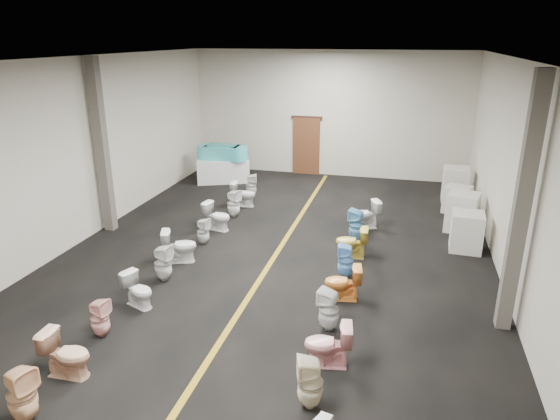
# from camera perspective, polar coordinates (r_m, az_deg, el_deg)

# --- Properties ---
(floor) EXTENTS (16.00, 16.00, 0.00)m
(floor) POSITION_cam_1_polar(r_m,az_deg,el_deg) (11.56, -1.10, -6.07)
(floor) COLOR black
(floor) RESTS_ON ground
(ceiling) EXTENTS (16.00, 16.00, 0.00)m
(ceiling) POSITION_cam_1_polar(r_m,az_deg,el_deg) (10.45, -1.26, 16.82)
(ceiling) COLOR black
(ceiling) RESTS_ON ground
(wall_back) EXTENTS (10.00, 0.00, 10.00)m
(wall_back) POSITION_cam_1_polar(r_m,az_deg,el_deg) (18.47, 5.60, 10.82)
(wall_back) COLOR #BCB5A1
(wall_back) RESTS_ON ground
(wall_left) EXTENTS (0.00, 16.00, 16.00)m
(wall_left) POSITION_cam_1_polar(r_m,az_deg,el_deg) (13.02, -23.01, 5.79)
(wall_left) COLOR #BCB5A1
(wall_left) RESTS_ON ground
(wall_right) EXTENTS (0.00, 16.00, 16.00)m
(wall_right) POSITION_cam_1_polar(r_m,az_deg,el_deg) (10.64, 25.78, 2.64)
(wall_right) COLOR #BCB5A1
(wall_right) RESTS_ON ground
(aisle_stripe) EXTENTS (0.12, 15.60, 0.01)m
(aisle_stripe) POSITION_cam_1_polar(r_m,az_deg,el_deg) (11.56, -1.10, -6.05)
(aisle_stripe) COLOR olive
(aisle_stripe) RESTS_ON floor
(back_door) EXTENTS (1.00, 0.10, 2.10)m
(back_door) POSITION_cam_1_polar(r_m,az_deg,el_deg) (18.77, 3.02, 7.29)
(back_door) COLOR #562D19
(back_door) RESTS_ON floor
(door_frame) EXTENTS (1.15, 0.08, 0.10)m
(door_frame) POSITION_cam_1_polar(r_m,az_deg,el_deg) (18.58, 3.08, 10.52)
(door_frame) COLOR #331C11
(door_frame) RESTS_ON back_door
(column_left) EXTENTS (0.25, 0.25, 4.50)m
(column_left) POSITION_cam_1_polar(r_m,az_deg,el_deg) (13.67, -19.69, 6.78)
(column_left) COLOR #59544C
(column_left) RESTS_ON floor
(column_right) EXTENTS (0.25, 0.25, 4.50)m
(column_right) POSITION_cam_1_polar(r_m,az_deg,el_deg) (9.18, 25.88, 0.18)
(column_right) COLOR #59544C
(column_right) RESTS_ON floor
(display_table) EXTENTS (2.03, 1.56, 0.81)m
(display_table) POSITION_cam_1_polar(r_m,az_deg,el_deg) (17.97, -6.54, 4.53)
(display_table) COLOR silver
(display_table) RESTS_ON floor
(bathtub) EXTENTS (1.86, 0.67, 0.55)m
(bathtub) POSITION_cam_1_polar(r_m,az_deg,el_deg) (17.82, -6.62, 6.60)
(bathtub) COLOR #43BBC3
(bathtub) RESTS_ON display_table
(appliance_crate_a) EXTENTS (0.77, 0.77, 0.94)m
(appliance_crate_a) POSITION_cam_1_polar(r_m,az_deg,el_deg) (12.88, 20.55, -2.33)
(appliance_crate_a) COLOR silver
(appliance_crate_a) RESTS_ON floor
(appliance_crate_b) EXTENTS (0.93, 0.93, 1.04)m
(appliance_crate_b) POSITION_cam_1_polar(r_m,az_deg,el_deg) (14.09, 20.11, -0.25)
(appliance_crate_b) COLOR silver
(appliance_crate_b) RESTS_ON floor
(appliance_crate_c) EXTENTS (0.89, 0.89, 0.78)m
(appliance_crate_c) POSITION_cam_1_polar(r_m,az_deg,el_deg) (15.58, 19.60, 1.14)
(appliance_crate_c) COLOR beige
(appliance_crate_c) RESTS_ON floor
(appliance_crate_d) EXTENTS (0.78, 0.78, 1.08)m
(appliance_crate_d) POSITION_cam_1_polar(r_m,az_deg,el_deg) (16.60, 19.38, 2.78)
(appliance_crate_d) COLOR silver
(appliance_crate_d) RESTS_ON floor
(toilet_left_1) EXTENTS (0.49, 0.48, 0.85)m
(toilet_left_1) POSITION_cam_1_polar(r_m,az_deg,el_deg) (7.89, -27.41, -18.20)
(toilet_left_1) COLOR #F3BC8C
(toilet_left_1) RESTS_ON floor
(toilet_left_2) EXTENTS (0.76, 0.45, 0.76)m
(toilet_left_2) POSITION_cam_1_polar(r_m,az_deg,el_deg) (8.53, -23.21, -14.90)
(toilet_left_2) COLOR #E2AB89
(toilet_left_2) RESTS_ON floor
(toilet_left_3) EXTENTS (0.37, 0.36, 0.71)m
(toilet_left_3) POSITION_cam_1_polar(r_m,az_deg,el_deg) (9.32, -19.90, -11.53)
(toilet_left_3) COLOR beige
(toilet_left_3) RESTS_ON floor
(toilet_left_4) EXTENTS (0.76, 0.60, 0.68)m
(toilet_left_4) POSITION_cam_1_polar(r_m,az_deg,el_deg) (10.06, -15.88, -8.80)
(toilet_left_4) COLOR white
(toilet_left_4) RESTS_ON floor
(toilet_left_5) EXTENTS (0.39, 0.38, 0.80)m
(toilet_left_5) POSITION_cam_1_polar(r_m,az_deg,el_deg) (10.89, -13.23, -5.93)
(toilet_left_5) COLOR silver
(toilet_left_5) RESTS_ON floor
(toilet_left_6) EXTENTS (0.88, 0.69, 0.79)m
(toilet_left_6) POSITION_cam_1_polar(r_m,az_deg,el_deg) (11.70, -11.42, -4.04)
(toilet_left_6) COLOR silver
(toilet_left_6) RESTS_ON floor
(toilet_left_7) EXTENTS (0.36, 0.35, 0.68)m
(toilet_left_7) POSITION_cam_1_polar(r_m,az_deg,el_deg) (12.59, -8.78, -2.43)
(toilet_left_7) COLOR silver
(toilet_left_7) RESTS_ON floor
(toilet_left_8) EXTENTS (0.81, 0.55, 0.76)m
(toilet_left_8) POSITION_cam_1_polar(r_m,az_deg,el_deg) (13.45, -7.19, -0.72)
(toilet_left_8) COLOR white
(toilet_left_8) RESTS_ON floor
(toilet_left_9) EXTENTS (0.45, 0.45, 0.81)m
(toilet_left_9) POSITION_cam_1_polar(r_m,az_deg,el_deg) (14.35, -5.34, 0.74)
(toilet_left_9) COLOR white
(toilet_left_9) RESTS_ON floor
(toilet_left_10) EXTENTS (0.78, 0.50, 0.76)m
(toilet_left_10) POSITION_cam_1_polar(r_m,az_deg,el_deg) (15.26, -4.21, 1.83)
(toilet_left_10) COLOR silver
(toilet_left_10) RESTS_ON floor
(toilet_left_11) EXTENTS (0.42, 0.41, 0.75)m
(toilet_left_11) POSITION_cam_1_polar(r_m,az_deg,el_deg) (16.17, -3.30, 2.83)
(toilet_left_11) COLOR silver
(toilet_left_11) RESTS_ON floor
(toilet_right_2) EXTENTS (0.46, 0.45, 0.81)m
(toilet_right_2) POSITION_cam_1_polar(r_m,az_deg,el_deg) (7.33, 3.47, -19.10)
(toilet_right_2) COLOR beige
(toilet_right_2) RESTS_ON floor
(toilet_right_3) EXTENTS (0.80, 0.53, 0.76)m
(toilet_right_3) POSITION_cam_1_polar(r_m,az_deg,el_deg) (8.12, 5.49, -15.09)
(toilet_right_3) COLOR #F5A9AC
(toilet_right_3) RESTS_ON floor
(toilet_right_4) EXTENTS (0.44, 0.44, 0.80)m
(toilet_right_4) POSITION_cam_1_polar(r_m,az_deg,el_deg) (8.97, 5.60, -11.31)
(toilet_right_4) COLOR silver
(toilet_right_4) RESTS_ON floor
(toilet_right_5) EXTENTS (0.77, 0.52, 0.73)m
(toilet_right_5) POSITION_cam_1_polar(r_m,az_deg,el_deg) (9.97, 7.18, -8.26)
(toilet_right_5) COLOR #F4943A
(toilet_right_5) RESTS_ON floor
(toilet_right_6) EXTENTS (0.38, 0.37, 0.76)m
(toilet_right_6) POSITION_cam_1_polar(r_m,az_deg,el_deg) (10.87, 7.52, -5.75)
(toilet_right_6) COLOR #7ABBF3
(toilet_right_6) RESTS_ON floor
(toilet_right_7) EXTENTS (0.76, 0.46, 0.75)m
(toilet_right_7) POSITION_cam_1_polar(r_m,az_deg,el_deg) (11.82, 8.19, -3.67)
(toilet_right_7) COLOR gold
(toilet_right_7) RESTS_ON floor
(toilet_right_8) EXTENTS (0.46, 0.45, 0.85)m
(toilet_right_8) POSITION_cam_1_polar(r_m,az_deg,el_deg) (12.74, 8.74, -1.74)
(toilet_right_8) COLOR #67A9D5
(toilet_right_8) RESTS_ON floor
(toilet_right_9) EXTENTS (0.88, 0.72, 0.78)m
(toilet_right_9) POSITION_cam_1_polar(r_m,az_deg,el_deg) (13.64, 9.72, -0.51)
(toilet_right_9) COLOR white
(toilet_right_9) RESTS_ON floor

